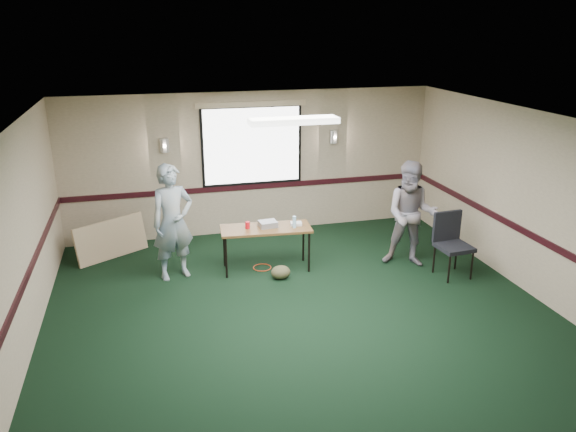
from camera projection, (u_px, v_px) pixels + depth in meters
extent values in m
plane|color=black|center=(313.00, 333.00, 7.39)|extent=(8.00, 8.00, 0.00)
plane|color=tan|center=(252.00, 164.00, 10.61)|extent=(7.00, 0.00, 7.00)
plane|color=tan|center=(8.00, 267.00, 6.12)|extent=(0.00, 8.00, 8.00)
plane|color=tan|center=(555.00, 215.00, 7.78)|extent=(0.00, 8.00, 8.00)
plane|color=silver|center=(316.00, 129.00, 6.51)|extent=(8.00, 8.00, 0.00)
cube|color=black|center=(253.00, 187.00, 10.74)|extent=(7.00, 0.03, 0.10)
cube|color=black|center=(16.00, 304.00, 6.27)|extent=(0.03, 8.00, 0.10)
cube|color=black|center=(549.00, 245.00, 7.92)|extent=(0.03, 8.00, 0.10)
cube|color=black|center=(252.00, 146.00, 10.47)|extent=(1.90, 0.01, 1.50)
cube|color=white|center=(252.00, 146.00, 10.47)|extent=(1.80, 0.02, 1.40)
cube|color=beige|center=(251.00, 104.00, 10.22)|extent=(2.05, 0.08, 0.10)
cylinder|color=silver|center=(164.00, 145.00, 10.03)|extent=(0.16, 0.16, 0.25)
cylinder|color=silver|center=(334.00, 137.00, 10.79)|extent=(0.16, 0.16, 0.25)
cube|color=white|center=(294.00, 121.00, 7.44)|extent=(1.20, 0.32, 0.08)
cube|color=#583819|center=(266.00, 229.00, 9.09)|extent=(1.50, 0.70, 0.04)
cylinder|color=black|center=(226.00, 258.00, 8.88)|extent=(0.04, 0.04, 0.69)
cylinder|color=black|center=(309.00, 252.00, 9.10)|extent=(0.04, 0.04, 0.69)
cylinder|color=black|center=(224.00, 247.00, 9.32)|extent=(0.04, 0.04, 0.69)
cylinder|color=black|center=(303.00, 242.00, 9.54)|extent=(0.04, 0.04, 0.69)
cube|color=gray|center=(268.00, 224.00, 9.11)|extent=(0.30, 0.26, 0.09)
cube|color=white|center=(296.00, 224.00, 9.20)|extent=(0.20, 0.17, 0.05)
cylinder|color=red|center=(248.00, 225.00, 9.03)|extent=(0.08, 0.08, 0.11)
cylinder|color=#96D0F6|center=(294.00, 222.00, 9.05)|extent=(0.06, 0.06, 0.20)
ellipsoid|color=#414125|center=(281.00, 272.00, 8.93)|extent=(0.34, 0.27, 0.22)
torus|color=#DD461B|center=(262.00, 267.00, 9.35)|extent=(0.38, 0.38, 0.02)
cube|color=tan|center=(111.00, 239.00, 9.69)|extent=(1.21, 0.85, 0.66)
cube|color=black|center=(454.00, 247.00, 8.90)|extent=(0.54, 0.54, 0.07)
cube|color=black|center=(447.00, 226.00, 9.03)|extent=(0.50, 0.09, 0.50)
cylinder|color=black|center=(449.00, 269.00, 8.74)|extent=(0.03, 0.03, 0.47)
cylinder|color=black|center=(472.00, 266.00, 8.87)|extent=(0.03, 0.03, 0.47)
cylinder|color=black|center=(434.00, 259.00, 9.11)|extent=(0.03, 0.03, 0.47)
cylinder|color=black|center=(456.00, 256.00, 9.24)|extent=(0.03, 0.03, 0.47)
imported|color=#416690|center=(173.00, 222.00, 8.75)|extent=(0.78, 0.63, 1.85)
imported|color=#6E7EAB|center=(411.00, 214.00, 9.21)|extent=(1.08, 1.00, 1.78)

